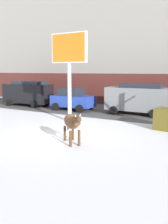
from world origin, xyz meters
TOP-DOWN VIEW (x-y plane):
  - ground_plane at (0.00, 0.00)m, footprint 120.00×120.00m
  - road_strip at (0.00, 8.15)m, footprint 60.00×5.60m
  - building_facade at (0.00, 14.16)m, footprint 44.00×6.10m
  - cow_brown at (1.07, -0.45)m, footprint 1.70×1.56m
  - billboard at (-1.69, 3.55)m, footprint 2.52×0.27m
  - car_black_van at (-9.04, 7.67)m, footprint 4.65×2.22m
  - car_blue_hatchback at (-4.02, 7.55)m, footprint 3.55×2.00m
  - car_grey_van at (1.28, 8.32)m, footprint 4.65×2.22m
  - pedestrian_near_billboard at (-8.67, 11.38)m, footprint 0.36×0.24m

SIDE VIEW (x-z plane):
  - ground_plane at x=0.00m, z-range 0.00..0.00m
  - road_strip at x=0.00m, z-range 0.00..0.01m
  - pedestrian_near_billboard at x=-8.67m, z-range 0.01..1.74m
  - car_blue_hatchback at x=-4.02m, z-range 0.00..1.86m
  - cow_brown at x=1.07m, z-range 0.22..1.76m
  - car_black_van at x=-9.04m, z-range 0.08..2.40m
  - car_grey_van at x=1.28m, z-range 0.08..2.40m
  - billboard at x=-1.69m, z-range 1.53..7.09m
  - building_facade at x=0.00m, z-range -0.02..12.98m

